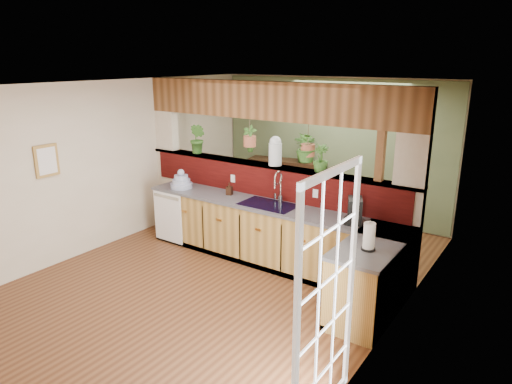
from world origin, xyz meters
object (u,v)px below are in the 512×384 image
Objects in this scene: faucet at (279,186)px; soap_dispenser at (229,189)px; coffee_maker at (354,212)px; glass_jar at (275,151)px; dish_stack at (181,182)px; shelving_console at (287,185)px; paper_towel at (369,237)px.

faucet is 0.86m from soap_dispenser.
glass_jar is at bearing 140.14° from coffee_maker.
coffee_maker is at bearing -8.32° from faucet.
soap_dispenser is at bearing 8.52° from dish_stack.
shelving_console is at bearing 117.55° from faucet.
coffee_maker reaches higher than shelving_console.
faucet is at bearing 147.40° from coffee_maker.
dish_stack is 0.89m from soap_dispenser.
paper_towel is at bearing -30.04° from glass_jar.
coffee_maker is (2.07, -0.10, 0.05)m from soap_dispenser.
coffee_maker is at bearing 123.57° from paper_towel.
paper_towel is (3.41, -0.67, 0.05)m from dish_stack.
shelving_console is (-1.11, 2.12, -0.66)m from faucet.
soap_dispenser reaches higher than shelving_console.
faucet is at bearing -74.41° from shelving_console.
dish_stack is (-1.71, -0.21, -0.16)m from faucet.
glass_jar is (1.51, 0.43, 0.61)m from dish_stack.
soap_dispenser is 2.07m from coffee_maker.
faucet is 0.31× the size of shelving_console.
faucet is 1.44× the size of paper_towel.
dish_stack is 1.85× the size of soap_dispenser.
glass_jar is (-1.44, 0.40, 0.56)m from coffee_maker.
coffee_maker is 3.33m from shelving_console.
faucet is at bearing -47.07° from glass_jar.
faucet reaches higher than soap_dispenser.
faucet is at bearing 5.57° from soap_dispenser.
faucet is 0.54m from glass_jar.
glass_jar reaches higher than soap_dispenser.
dish_stack is at bearing -116.54° from shelving_console.
soap_dispenser is (-0.84, -0.08, -0.16)m from faucet.
coffee_maker is 0.98× the size of paper_towel.
glass_jar is at bearing 149.96° from paper_towel.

